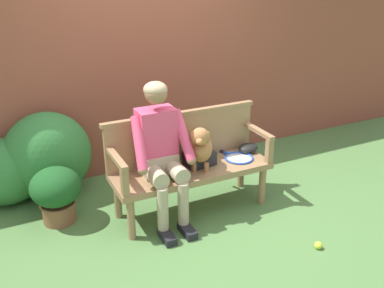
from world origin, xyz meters
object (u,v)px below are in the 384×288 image
tennis_racket (237,157)px  dog_on_bench (201,147)px  tennis_ball (318,245)px  garden_bench (192,174)px  baseball_glove (248,148)px  potted_plant (56,192)px  person_seated (160,149)px  sports_bag (199,158)px

tennis_racket → dog_on_bench: bearing=-173.4°
tennis_ball → dog_on_bench: bearing=121.8°
dog_on_bench → tennis_racket: bearing=6.6°
garden_bench → dog_on_bench: 0.30m
garden_bench → baseball_glove: bearing=6.7°
tennis_racket → potted_plant: potted_plant is taller
tennis_racket → baseball_glove: size_ratio=2.64×
person_seated → tennis_racket: (0.83, 0.02, -0.26)m
garden_bench → person_seated: 0.46m
tennis_racket → baseball_glove: (0.18, 0.07, 0.04)m
garden_bench → potted_plant: potted_plant is taller
dog_on_bench → tennis_ball: (0.62, -1.00, -0.65)m
dog_on_bench → potted_plant: bearing=161.8°
baseball_glove → potted_plant: bearing=163.9°
baseball_glove → tennis_ball: size_ratio=3.33×
sports_bag → potted_plant: size_ratio=0.51×
person_seated → tennis_racket: person_seated is taller
baseball_glove → tennis_ball: (0.00, -1.13, -0.47)m
sports_bag → potted_plant: (-1.31, 0.34, -0.21)m
person_seated → dog_on_bench: (0.39, -0.03, -0.04)m
person_seated → tennis_racket: 0.87m
person_seated → potted_plant: 1.06m
garden_bench → sports_bag: 0.17m
garden_bench → baseball_glove: (0.69, 0.08, 0.11)m
person_seated → sports_bag: bearing=6.8°
dog_on_bench → sports_bag: size_ratio=1.62×
baseball_glove → sports_bag: (-0.59, -0.04, 0.03)m
tennis_ball → person_seated: bearing=134.5°
potted_plant → sports_bag: bearing=-14.6°
dog_on_bench → baseball_glove: (0.62, 0.13, -0.18)m
sports_bag → tennis_ball: bearing=-61.2°
person_seated → dog_on_bench: person_seated is taller
tennis_racket → potted_plant: (-1.72, 0.37, -0.15)m
tennis_racket → tennis_ball: (0.19, -1.05, -0.44)m
tennis_ball → potted_plant: 2.40m
sports_bag → potted_plant: 1.37m
sports_bag → dog_on_bench: bearing=-108.7°
person_seated → dog_on_bench: bearing=-4.3°
tennis_ball → garden_bench: bearing=123.5°
garden_bench → person_seated: (-0.32, -0.01, 0.33)m
baseball_glove → person_seated: bearing=178.1°
sports_bag → garden_bench: bearing=-159.7°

